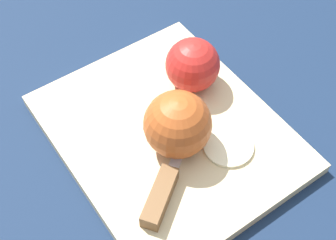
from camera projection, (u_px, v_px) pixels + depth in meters
The scene contains 6 objects.
ground_plane at pixel (168, 137), 0.64m from camera, with size 4.00×4.00×0.00m, color #14233D.
cutting_board at pixel (168, 133), 0.63m from camera, with size 0.35×0.30×0.02m.
apple_half_left at pixel (193, 65), 0.65m from camera, with size 0.08×0.08×0.08m.
apple_half_right at pixel (177, 124), 0.58m from camera, with size 0.09×0.09×0.09m.
knife at pixel (162, 192), 0.56m from camera, with size 0.10×0.15×0.02m.
apple_slice at pixel (228, 146), 0.61m from camera, with size 0.07×0.07×0.00m.
Camera 1 is at (0.28, -0.24, 0.53)m, focal length 50.00 mm.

